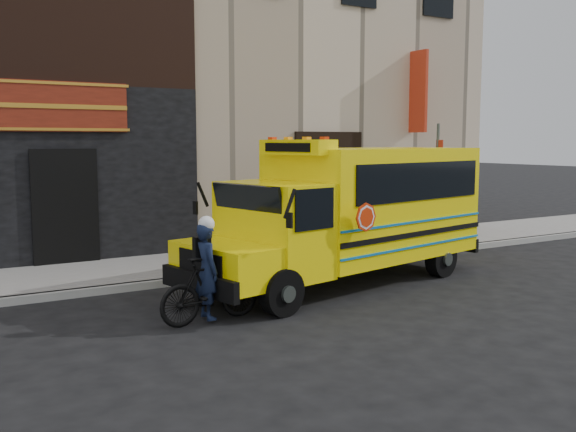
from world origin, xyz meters
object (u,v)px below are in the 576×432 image
(sign_pole, at_px, (437,182))
(bicycle, at_px, (211,289))
(cyclist, at_px, (207,274))
(school_bus, at_px, (353,209))

(sign_pole, bearing_deg, bicycle, -158.93)
(cyclist, bearing_deg, bicycle, -147.24)
(sign_pole, height_order, bicycle, sign_pole)
(school_bus, bearing_deg, sign_pole, 23.64)
(bicycle, bearing_deg, school_bus, -77.67)
(bicycle, relative_size, cyclist, 1.15)
(school_bus, xyz_separation_m, cyclist, (-3.76, -1.17, -0.73))
(school_bus, relative_size, bicycle, 4.01)
(sign_pole, relative_size, bicycle, 1.86)
(sign_pole, relative_size, cyclist, 2.15)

